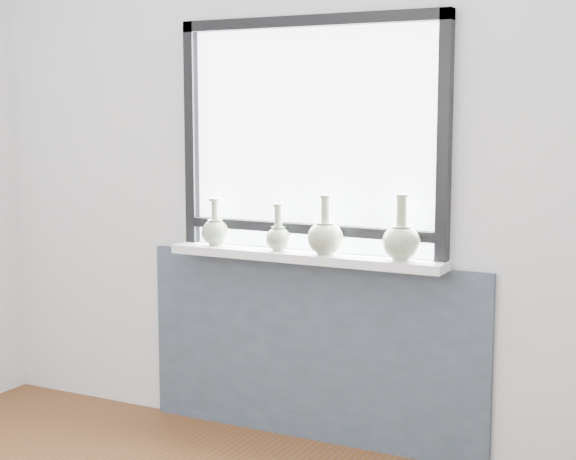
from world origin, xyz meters
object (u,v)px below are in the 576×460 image
at_px(vase_b, 278,236).
at_px(vase_d, 401,240).
at_px(windowsill, 304,257).
at_px(vase_a, 215,230).
at_px(vase_c, 325,236).

relative_size(vase_b, vase_d, 0.76).
relative_size(windowsill, vase_a, 5.90).
xyz_separation_m(windowsill, vase_d, (0.46, -0.01, 0.11)).
height_order(windowsill, vase_d, vase_d).
xyz_separation_m(vase_a, vase_d, (0.93, -0.01, 0.02)).
height_order(windowsill, vase_a, vase_a).
height_order(vase_a, vase_d, vase_d).
distance_m(windowsill, vase_a, 0.48).
relative_size(vase_b, vase_c, 0.81).
bearing_deg(vase_d, vase_c, -176.56).
bearing_deg(vase_d, vase_b, -179.48).
bearing_deg(vase_b, vase_d, 0.52).
xyz_separation_m(vase_a, vase_b, (0.34, -0.01, -0.01)).
xyz_separation_m(windowsill, vase_a, (-0.47, -0.00, 0.09)).
height_order(vase_a, vase_b, vase_a).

